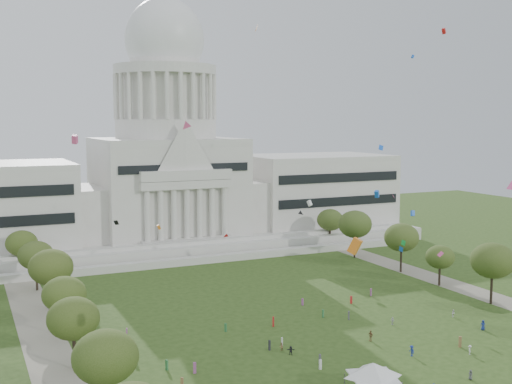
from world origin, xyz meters
name	(u,v)px	position (x,y,z in m)	size (l,w,h in m)	color
ground	(369,362)	(0.00, 0.00, 0.00)	(400.00, 400.00, 0.00)	#2E4818
capitol	(167,176)	(0.00, 113.59, 22.30)	(160.00, 64.50, 91.30)	beige
path_left	(46,347)	(-48.00, 30.00, 0.02)	(8.00, 160.00, 0.04)	gray
path_right	(464,288)	(48.00, 30.00, 0.02)	(8.00, 160.00, 0.04)	gray
row_tree_l_1	(105,357)	(-44.07, -2.96, 8.95)	(8.86, 8.86, 12.59)	black
row_tree_l_2	(73,319)	(-45.04, 17.30, 8.51)	(8.42, 8.42, 11.97)	black
row_tree_r_2	(493,261)	(44.17, 17.44, 9.66)	(9.55, 9.55, 13.58)	black
row_tree_l_3	(64,294)	(-44.09, 33.92, 8.21)	(8.12, 8.12, 11.55)	black
row_tree_r_3	(440,257)	(44.40, 34.48, 7.08)	(7.01, 7.01, 9.98)	black
row_tree_l_4	(51,267)	(-44.08, 52.42, 9.39)	(9.29, 9.29, 13.21)	black
row_tree_r_4	(402,237)	(44.76, 50.04, 9.29)	(9.19, 9.19, 13.06)	black
row_tree_l_5	(36,255)	(-45.22, 71.01, 8.42)	(8.33, 8.33, 11.85)	black
row_tree_r_5	(355,224)	(43.49, 70.19, 9.93)	(9.82, 9.82, 13.96)	black
row_tree_l_6	(22,243)	(-46.87, 89.14, 8.27)	(8.19, 8.19, 11.64)	black
row_tree_r_6	(330,220)	(45.96, 88.13, 8.51)	(8.42, 8.42, 11.97)	black
event_tent	(373,369)	(-6.90, -10.86, 3.88)	(11.04, 11.04, 5.00)	#4C4C4C
person_0	(483,325)	(29.44, 4.65, 0.98)	(0.96, 0.62, 1.96)	navy
person_2	(454,313)	(29.94, 13.30, 0.79)	(0.77, 0.48, 1.59)	silver
person_3	(412,351)	(8.20, -0.71, 0.95)	(1.23, 0.64, 1.91)	navy
person_4	(370,336)	(6.21, 8.54, 1.02)	(1.19, 0.65, 2.03)	olive
person_5	(291,350)	(-10.21, 8.61, 0.78)	(1.44, 0.57, 1.55)	#26262B
person_6	(471,375)	(10.14, -12.62, 0.79)	(0.77, 0.50, 1.57)	#4C4C51
person_8	(281,347)	(-10.82, 11.00, 0.73)	(0.71, 0.44, 1.46)	olive
person_9	(470,350)	(17.84, -4.27, 0.82)	(1.06, 0.55, 1.64)	silver
person_10	(393,321)	(15.58, 14.52, 0.79)	(0.93, 0.51, 1.58)	silver
distant_crowd	(267,341)	(-12.01, 14.07, 0.86)	(63.66, 39.63, 1.95)	silver
kite_swarm	(345,187)	(-0.49, 7.29, 28.65)	(85.57, 106.52, 65.78)	blue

